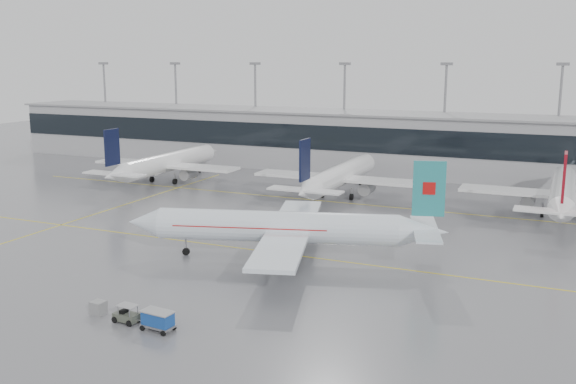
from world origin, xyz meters
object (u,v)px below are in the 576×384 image
at_px(air_canada_jet, 288,228).
at_px(baggage_tug, 127,316).
at_px(baggage_cart, 158,319).
at_px(gse_unit, 98,308).

relative_size(air_canada_jet, baggage_tug, 10.70).
bearing_deg(baggage_cart, gse_unit, 178.58).
height_order(baggage_tug, baggage_cart, baggage_cart).
height_order(baggage_cart, gse_unit, baggage_cart).
bearing_deg(air_canada_jet, baggage_cart, 68.74).
xyz_separation_m(baggage_tug, baggage_cart, (3.59, -0.33, 0.45)).
bearing_deg(air_canada_jet, gse_unit, 51.43).
bearing_deg(baggage_tug, gse_unit, 177.16).
xyz_separation_m(baggage_tug, gse_unit, (-3.54, 0.50, 0.03)).
bearing_deg(gse_unit, baggage_cart, -2.44).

